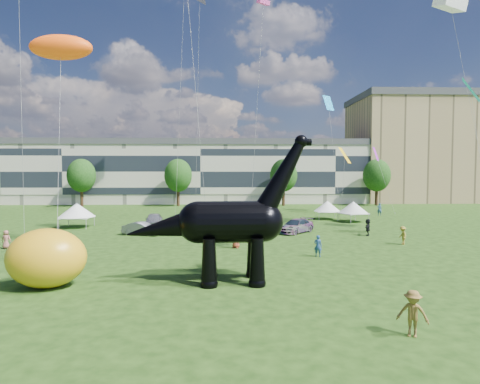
{
  "coord_description": "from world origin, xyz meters",
  "views": [
    {
      "loc": [
        -3.14,
        -22.93,
        6.62
      ],
      "look_at": [
        -1.99,
        8.0,
        5.0
      ],
      "focal_mm": 30.0,
      "sensor_mm": 36.0,
      "label": 1
    }
  ],
  "objects": [
    {
      "name": "ground",
      "position": [
        0.0,
        0.0,
        0.0
      ],
      "size": [
        220.0,
        220.0,
        0.0
      ],
      "primitive_type": "plane",
      "color": "#16330C",
      "rests_on": "ground"
    },
    {
      "name": "tree_mid_left",
      "position": [
        -12.0,
        53.0,
        6.29
      ],
      "size": [
        5.2,
        5.2,
        9.44
      ],
      "color": "#382314",
      "rests_on": "ground"
    },
    {
      "name": "dinosaur_sculpture",
      "position": [
        -3.2,
        0.76,
        3.44
      ],
      "size": [
        11.11,
        3.11,
        9.11
      ],
      "rotation": [
        0.0,
        0.0,
        0.02
      ],
      "color": "black",
      "rests_on": "ground"
    },
    {
      "name": "apartment_block",
      "position": [
        40.0,
        65.0,
        11.0
      ],
      "size": [
        28.0,
        18.0,
        22.0
      ],
      "primitive_type": "cube",
      "color": "tan",
      "rests_on": "ground"
    },
    {
      "name": "car_grey",
      "position": [
        -11.74,
        18.56,
        0.67
      ],
      "size": [
        4.28,
        2.59,
        1.33
      ],
      "primitive_type": "imported",
      "rotation": [
        0.0,
        0.0,
        1.26
      ],
      "color": "slate",
      "rests_on": "ground"
    },
    {
      "name": "visitors",
      "position": [
        0.19,
        13.98,
        0.88
      ],
      "size": [
        50.42,
        44.08,
        1.89
      ],
      "color": "gray",
      "rests_on": "ground"
    },
    {
      "name": "car_dark",
      "position": [
        4.48,
        19.56,
        0.73
      ],
      "size": [
        4.88,
        5.07,
        1.45
      ],
      "primitive_type": "imported",
      "rotation": [
        0.0,
        0.0,
        -0.74
      ],
      "color": "#595960",
      "rests_on": "ground"
    },
    {
      "name": "inflatable_yellow",
      "position": [
        -13.27,
        -0.06,
        1.69
      ],
      "size": [
        4.53,
        3.57,
        3.38
      ],
      "primitive_type": "ellipsoid",
      "rotation": [
        0.0,
        0.0,
        0.04
      ],
      "color": "gold",
      "rests_on": "ground"
    },
    {
      "name": "car_silver",
      "position": [
        -11.56,
        24.51,
        0.82
      ],
      "size": [
        2.44,
        5.01,
        1.65
      ],
      "primitive_type": "imported",
      "rotation": [
        0.0,
        0.0,
        0.11
      ],
      "color": "#ADADB1",
      "rests_on": "ground"
    },
    {
      "name": "car_white",
      "position": [
        -7.13,
        23.99,
        0.78
      ],
      "size": [
        5.86,
        3.24,
        1.55
      ],
      "primitive_type": "imported",
      "rotation": [
        0.0,
        0.0,
        1.69
      ],
      "color": "white",
      "rests_on": "ground"
    },
    {
      "name": "gazebo_near",
      "position": [
        10.91,
        31.49,
        1.77
      ],
      "size": [
        3.85,
        3.85,
        2.52
      ],
      "rotation": [
        0.0,
        0.0,
        -0.07
      ],
      "color": "white",
      "rests_on": "ground"
    },
    {
      "name": "tree_mid_right",
      "position": [
        8.0,
        53.0,
        6.29
      ],
      "size": [
        5.2,
        5.2,
        9.44
      ],
      "color": "#382314",
      "rests_on": "ground"
    },
    {
      "name": "tree_far_left",
      "position": [
        -30.0,
        53.0,
        6.29
      ],
      "size": [
        5.2,
        5.2,
        9.44
      ],
      "color": "#382314",
      "rests_on": "ground"
    },
    {
      "name": "kites",
      "position": [
        4.47,
        13.89,
        22.04
      ],
      "size": [
        60.69,
        49.58,
        29.76
      ],
      "color": "red",
      "rests_on": "ground"
    },
    {
      "name": "tree_far_right",
      "position": [
        26.0,
        53.0,
        6.29
      ],
      "size": [
        5.2,
        5.2,
        9.44
      ],
      "color": "#382314",
      "rests_on": "ground"
    },
    {
      "name": "gazebo_far",
      "position": [
        13.58,
        28.58,
        1.86
      ],
      "size": [
        4.82,
        4.82,
        2.65
      ],
      "rotation": [
        0.0,
        0.0,
        0.32
      ],
      "color": "silver",
      "rests_on": "ground"
    },
    {
      "name": "terrace_row",
      "position": [
        -8.0,
        62.0,
        6.0
      ],
      "size": [
        78.0,
        11.0,
        12.0
      ],
      "primitive_type": "cube",
      "color": "beige",
      "rests_on": "ground"
    },
    {
      "name": "gazebo_left",
      "position": [
        -20.54,
        24.51,
        2.03
      ],
      "size": [
        4.23,
        4.23,
        2.89
      ],
      "rotation": [
        0.0,
        0.0,
        0.02
      ],
      "color": "white",
      "rests_on": "ground"
    }
  ]
}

